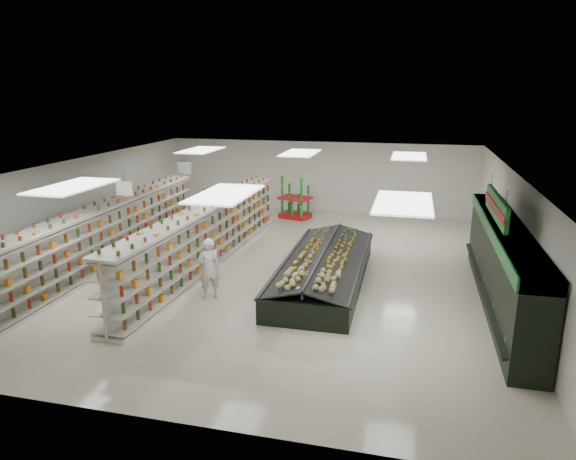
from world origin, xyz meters
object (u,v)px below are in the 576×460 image
(shopper_main, at_px, (209,268))
(shopper_background, at_px, (208,204))
(produce_island, at_px, (324,267))
(gondola_center, at_px, (210,237))
(soda_endcap, at_px, (295,200))
(gondola_left, at_px, (110,236))

(shopper_main, distance_m, shopper_background, 8.41)
(produce_island, xyz_separation_m, shopper_background, (-6.01, 5.84, 0.34))
(gondola_center, height_order, soda_endcap, gondola_center)
(produce_island, relative_size, soda_endcap, 3.86)
(soda_endcap, bearing_deg, gondola_center, -101.14)
(produce_island, xyz_separation_m, soda_endcap, (-2.56, 7.33, 0.38))
(soda_endcap, distance_m, shopper_background, 3.76)
(gondola_center, relative_size, shopper_main, 6.72)
(produce_island, height_order, shopper_main, shopper_main)
(gondola_center, xyz_separation_m, soda_endcap, (1.30, 6.61, -0.08))
(gondola_left, relative_size, produce_island, 1.73)
(gondola_left, height_order, gondola_center, gondola_center)
(gondola_left, xyz_separation_m, shopper_background, (1.06, 5.75, -0.11))
(gondola_center, bearing_deg, produce_island, -8.34)
(soda_endcap, bearing_deg, produce_island, -70.76)
(soda_endcap, height_order, shopper_background, soda_endcap)
(soda_endcap, relative_size, shopper_background, 1.07)
(soda_endcap, bearing_deg, shopper_main, -91.56)
(soda_endcap, distance_m, shopper_main, 9.27)
(gondola_center, height_order, produce_island, gondola_center)
(shopper_main, xyz_separation_m, shopper_background, (-3.20, 7.78, -0.06))
(gondola_left, height_order, shopper_background, gondola_left)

